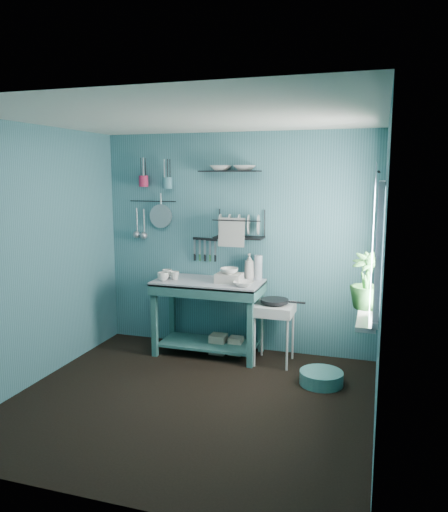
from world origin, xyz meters
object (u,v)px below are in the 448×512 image
(wash_tub, at_px, (229,278))
(potted_plant, at_px, (366,281))
(water_bottle, at_px, (258,268))
(storage_tin_large, at_px, (218,344))
(dish_rack, at_px, (239,224))
(floor_basin, at_px, (321,378))
(soap_bottle, at_px, (249,267))
(mug_mid, at_px, (175,276))
(colander, at_px, (161,216))
(work_counter, at_px, (209,318))
(frying_pan, at_px, (275,301))
(mug_left, at_px, (163,277))
(utensil_cup_magenta, at_px, (144,181))
(utensil_cup_teal, at_px, (168,183))
(mug_right, at_px, (167,274))
(hotplate_stand, at_px, (274,334))
(storage_tin_small, at_px, (236,346))

(wash_tub, relative_size, potted_plant, 0.55)
(water_bottle, distance_m, storage_tin_large, 0.99)
(dish_rack, xyz_separation_m, floor_basin, (1.03, -0.66, -1.42))
(floor_basin, bearing_deg, potted_plant, -17.29)
(soap_bottle, height_order, water_bottle, soap_bottle)
(mug_mid, distance_m, colander, 0.78)
(soap_bottle, distance_m, water_bottle, 0.10)
(work_counter, height_order, frying_pan, work_counter)
(wash_tub, relative_size, soap_bottle, 0.94)
(mug_left, xyz_separation_m, storage_tin_large, (0.58, 0.21, -0.79))
(work_counter, xyz_separation_m, mug_mid, (-0.38, -0.06, 0.47))
(water_bottle, distance_m, frying_pan, 0.47)
(dish_rack, bearing_deg, wash_tub, -111.41)
(mug_mid, distance_m, water_bottle, 0.95)
(mug_mid, xyz_separation_m, dish_rack, (0.68, 0.25, 0.58))
(soap_bottle, xyz_separation_m, frying_pan, (0.35, -0.25, -0.31))
(utensil_cup_magenta, bearing_deg, frying_pan, -9.88)
(mug_mid, height_order, dish_rack, dish_rack)
(utensil_cup_teal, relative_size, colander, 0.46)
(wash_tub, bearing_deg, utensil_cup_magenta, 167.04)
(mug_mid, distance_m, wash_tub, 0.63)
(mug_right, height_order, utensil_cup_teal, utensil_cup_teal)
(mug_mid, relative_size, potted_plant, 0.20)
(mug_left, relative_size, mug_mid, 1.23)
(water_bottle, xyz_separation_m, frying_pan, (0.25, -0.27, -0.30))
(hotplate_stand, height_order, utensil_cup_magenta, utensil_cup_magenta)
(mug_left, height_order, utensil_cup_magenta, utensil_cup_magenta)
(work_counter, distance_m, storage_tin_large, 0.34)
(dish_rack, height_order, storage_tin_small, dish_rack)
(frying_pan, height_order, potted_plant, potted_plant)
(utensil_cup_magenta, bearing_deg, water_bottle, -0.92)
(utensil_cup_teal, distance_m, storage_tin_large, 1.95)
(mug_left, relative_size, potted_plant, 0.24)
(frying_pan, height_order, utensil_cup_teal, utensil_cup_teal)
(storage_tin_large, bearing_deg, wash_tub, -25.02)
(mug_left, distance_m, frying_pan, 1.27)
(work_counter, relative_size, soap_bottle, 4.03)
(soap_bottle, bearing_deg, utensil_cup_teal, 177.56)
(soap_bottle, relative_size, utensil_cup_teal, 2.30)
(mug_right, bearing_deg, soap_bottle, 12.26)
(hotplate_stand, height_order, frying_pan, frying_pan)
(mug_left, bearing_deg, frying_pan, 5.21)
(colander, bearing_deg, frying_pan, -12.34)
(hotplate_stand, distance_m, storage_tin_large, 0.71)
(dish_rack, xyz_separation_m, potted_plant, (1.41, -0.78, -0.40))
(wash_tub, relative_size, utensil_cup_magenta, 2.15)
(mug_right, distance_m, utensil_cup_magenta, 1.14)
(floor_basin, bearing_deg, colander, 159.88)
(storage_tin_small, bearing_deg, colander, 169.00)
(mug_right, xyz_separation_m, hotplate_stand, (1.27, -0.05, -0.57))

